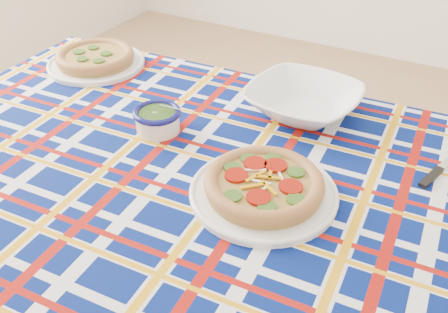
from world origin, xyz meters
The scene contains 7 objects.
floor centered at (0.00, 0.00, 0.00)m, with size 4.00×4.00×0.00m, color #A27953.
dining_table centered at (-0.12, -0.32, 0.60)m, with size 1.46×0.95×0.66m.
tablecloth centered at (-0.12, -0.32, 0.62)m, with size 1.44×0.91×0.09m, color #05155C, non-canonical shape.
main_focaccia_plate centered at (0.02, -0.33, 0.70)m, with size 0.29×0.29×0.06m, color olive, non-canonical shape.
pesto_bowl centered at (-0.29, -0.24, 0.70)m, with size 0.11×0.11×0.06m, color #1B340E, non-canonical shape.
serving_bowl centered at (-0.03, -0.01, 0.70)m, with size 0.26×0.26×0.06m, color white.
second_focaccia_plate centered at (-0.64, -0.04, 0.69)m, with size 0.28×0.28×0.05m, color olive, non-canonical shape.
Camera 1 is at (0.30, -1.01, 1.27)m, focal length 40.00 mm.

